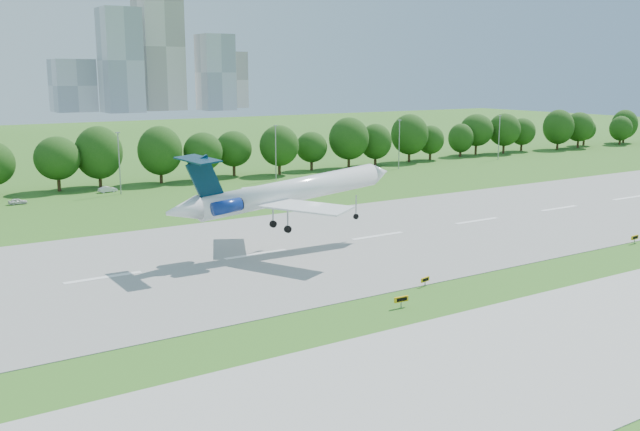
{
  "coord_description": "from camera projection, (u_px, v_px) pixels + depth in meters",
  "views": [
    {
      "loc": [
        -61.95,
        -55.57,
        23.33
      ],
      "look_at": [
        -14.55,
        18.0,
        5.86
      ],
      "focal_mm": 40.0,
      "sensor_mm": 36.0,
      "label": 1
    }
  ],
  "objects": [
    {
      "name": "ground",
      "position": [
        508.0,
        277.0,
        83.28
      ],
      "size": [
        600.0,
        600.0,
        0.0
      ],
      "primitive_type": "plane",
      "color": "#2E5B18",
      "rests_on": "ground"
    },
    {
      "name": "runway",
      "position": [
        378.0,
        236.0,
        103.88
      ],
      "size": [
        400.0,
        45.0,
        0.08
      ],
      "primitive_type": "cube",
      "color": "gray",
      "rests_on": "ground"
    },
    {
      "name": "tree_line",
      "position": [
        195.0,
        152.0,
        157.91
      ],
      "size": [
        288.4,
        8.4,
        10.4
      ],
      "color": "#382314",
      "rests_on": "ground"
    },
    {
      "name": "light_poles",
      "position": [
        202.0,
        157.0,
        148.31
      ],
      "size": [
        175.9,
        0.25,
        12.19
      ],
      "color": "gray",
      "rests_on": "ground"
    },
    {
      "name": "skyline",
      "position": [
        154.0,
        62.0,
        452.53
      ],
      "size": [
        127.0,
        52.0,
        80.0
      ],
      "color": "#B2B2B7",
      "rests_on": "ground"
    },
    {
      "name": "airliner",
      "position": [
        281.0,
        192.0,
        93.69
      ],
      "size": [
        33.94,
        24.71,
        10.74
      ],
      "rotation": [
        0.0,
        -0.09,
        0.01
      ],
      "color": "white",
      "rests_on": "ground"
    },
    {
      "name": "taxi_sign_left",
      "position": [
        401.0,
        299.0,
        72.13
      ],
      "size": [
        1.67,
        0.31,
        1.17
      ],
      "rotation": [
        0.0,
        0.0,
        -0.06
      ],
      "color": "gray",
      "rests_on": "ground"
    },
    {
      "name": "taxi_sign_centre",
      "position": [
        425.0,
        280.0,
        79.45
      ],
      "size": [
        1.43,
        0.51,
        1.01
      ],
      "rotation": [
        0.0,
        0.0,
        0.25
      ],
      "color": "gray",
      "rests_on": "ground"
    },
    {
      "name": "taxi_sign_right",
      "position": [
        635.0,
        237.0,
        99.4
      ],
      "size": [
        1.66,
        0.34,
        1.16
      ],
      "rotation": [
        0.0,
        0.0,
        0.09
      ],
      "color": "gray",
      "rests_on": "ground"
    },
    {
      "name": "service_vehicle_a",
      "position": [
        108.0,
        189.0,
        142.34
      ],
      "size": [
        3.76,
        1.73,
        1.19
      ],
      "primitive_type": "imported",
      "rotation": [
        0.0,
        0.0,
        1.7
      ],
      "color": "silver",
      "rests_on": "ground"
    },
    {
      "name": "service_vehicle_b",
      "position": [
        18.0,
        201.0,
        129.17
      ],
      "size": [
        3.3,
        1.44,
        1.11
      ],
      "primitive_type": "imported",
      "rotation": [
        0.0,
        0.0,
        1.61
      ],
      "color": "silver",
      "rests_on": "ground"
    }
  ]
}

